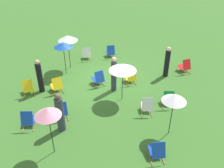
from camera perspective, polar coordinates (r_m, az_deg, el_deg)
name	(u,v)px	position (r m, az deg, el deg)	size (l,w,h in m)	color
ground_plane	(107,80)	(13.32, -1.22, 0.87)	(40.00, 40.00, 0.00)	#386B28
deckchair_0	(28,120)	(10.69, -18.75, -7.80)	(0.63, 0.85, 0.83)	olive
deckchair_1	(28,88)	(12.70, -18.81, -0.83)	(0.56, 0.81, 0.83)	olive
deckchair_2	(87,54)	(15.41, -5.89, 6.87)	(0.59, 0.83, 0.83)	olive
deckchair_3	(168,99)	(11.54, 12.77, -3.39)	(0.66, 0.86, 0.83)	olive
deckchair_4	(131,77)	(12.93, 4.33, 1.62)	(0.51, 0.78, 0.83)	olive
deckchair_5	(57,85)	(12.51, -12.64, -0.31)	(0.67, 0.86, 0.83)	olive
deckchair_6	(185,66)	(14.51, 16.46, 3.93)	(0.57, 0.82, 0.83)	olive
deckchair_7	(61,111)	(10.80, -11.62, -6.06)	(0.53, 0.79, 0.83)	olive
deckchair_8	(110,52)	(15.62, -0.36, 7.41)	(0.51, 0.78, 0.83)	olive
deckchair_9	(98,79)	(12.77, -3.16, 1.25)	(0.67, 0.86, 0.83)	olive
deckchair_10	(147,106)	(10.95, 8.08, -5.04)	(0.67, 0.86, 0.83)	olive
deckchair_11	(157,151)	(9.07, 10.33, -14.97)	(0.55, 0.81, 0.83)	olive
umbrella_0	(123,68)	(11.03, 2.49, 3.75)	(1.25, 1.25, 1.82)	black
umbrella_1	(174,98)	(9.27, 14.21, -3.12)	(0.92, 0.92, 1.89)	black
umbrella_2	(68,38)	(14.02, -10.21, 10.40)	(1.08, 1.08, 1.99)	black
umbrella_3	(47,112)	(8.40, -14.69, -6.32)	(0.91, 0.91, 2.02)	black
umbrella_4	(63,45)	(13.45, -11.24, 8.88)	(1.00, 1.00, 1.88)	black
person_0	(60,113)	(9.93, -11.94, -6.66)	(0.34, 0.34, 1.74)	#333847
person_1	(114,75)	(12.06, 0.42, 2.18)	(0.35, 0.35, 1.84)	#333847
person_2	(167,62)	(13.66, 12.59, 4.91)	(0.36, 0.36, 1.72)	black
person_3	(40,77)	(12.51, -16.37, 1.66)	(0.40, 0.40, 1.75)	black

